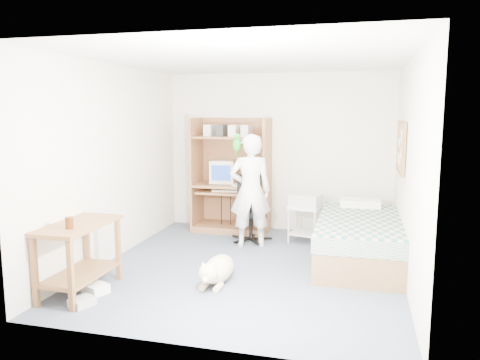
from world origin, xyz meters
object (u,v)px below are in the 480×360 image
at_px(office_chair, 251,218).
at_px(person, 250,191).
at_px(side_desk, 79,247).
at_px(bed, 359,239).
at_px(printer_cart, 305,218).
at_px(dog, 217,270).
at_px(computer_hutch, 232,180).

xyz_separation_m(office_chair, person, (0.07, -0.30, 0.46)).
relative_size(side_desk, person, 0.63).
height_order(bed, side_desk, side_desk).
height_order(side_desk, person, person).
height_order(bed, printer_cart, bed).
xyz_separation_m(dog, printer_cart, (0.76, 1.89, 0.20)).
distance_m(side_desk, dog, 1.50).
bearing_deg(printer_cart, office_chair, -160.75).
bearing_deg(side_desk, person, 57.62).
height_order(bed, dog, bed).
distance_m(person, printer_cart, 0.94).
xyz_separation_m(person, dog, (-0.02, -1.50, -0.65)).
bearing_deg(side_desk, dog, 25.24).
bearing_deg(bed, dog, -142.02).
xyz_separation_m(bed, side_desk, (-2.85, -1.82, 0.21)).
relative_size(computer_hutch, office_chair, 1.87).
bearing_deg(computer_hutch, office_chair, -50.15).
bearing_deg(computer_hutch, bed, -29.29).
distance_m(office_chair, dog, 1.81).
bearing_deg(side_desk, bed, 32.50).
bearing_deg(dog, side_desk, -153.92).
relative_size(bed, office_chair, 2.10).
xyz_separation_m(computer_hutch, dog, (0.47, -2.31, -0.67)).
bearing_deg(dog, bed, 38.81).
bearing_deg(dog, printer_cart, 69.03).
bearing_deg(person, side_desk, 38.96).
relative_size(office_chair, person, 0.60).
xyz_separation_m(computer_hutch, side_desk, (-0.85, -2.94, -0.33)).
relative_size(computer_hutch, side_desk, 1.80).
xyz_separation_m(bed, dog, (-1.53, -1.19, -0.14)).
height_order(computer_hutch, side_desk, computer_hutch).
height_order(computer_hutch, dog, computer_hutch).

